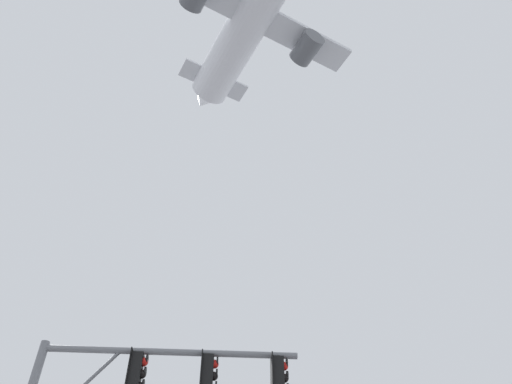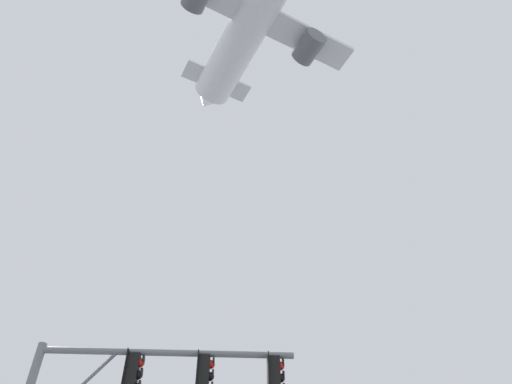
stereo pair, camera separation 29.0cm
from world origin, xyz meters
The scene contains 1 object.
airplane centered at (-1.45, 20.31, 48.57)m, with size 19.93×25.81×7.80m.
Camera 1 is at (0.24, -3.45, 1.45)m, focal length 34.85 mm.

